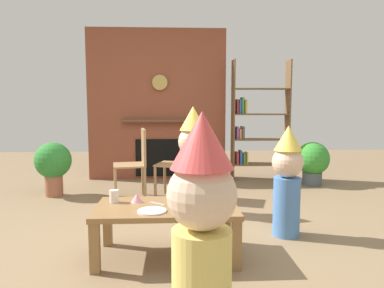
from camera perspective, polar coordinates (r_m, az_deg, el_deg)
name	(u,v)px	position (r m, az deg, el deg)	size (l,w,h in m)	color
ground_plane	(178,233)	(3.57, -2.13, -13.65)	(12.00, 12.00, 0.00)	#846B4C
brick_fireplace_feature	(157,105)	(5.96, -5.45, 6.04)	(2.20, 0.28, 2.40)	brown
bookshelf	(255,126)	(5.91, 9.82, 2.84)	(0.90, 0.28, 1.90)	brown
coffee_table	(167,214)	(2.95, -3.97, -10.80)	(1.12, 0.61, 0.42)	olive
paper_cup_near_left	(177,196)	(3.04, -2.29, -8.13)	(0.08, 0.08, 0.09)	#669EE0
paper_cup_near_right	(114,196)	(3.08, -12.07, -7.97)	(0.07, 0.07, 0.10)	silver
paper_cup_center	(201,193)	(3.11, 1.42, -7.71)	(0.06, 0.06, 0.10)	#8CD18C
paper_plate_front	(152,211)	(2.79, -6.27, -10.34)	(0.22, 0.22, 0.01)	white
paper_plate_rear	(207,208)	(2.85, 2.39, -9.90)	(0.21, 0.21, 0.01)	white
birthday_cake_slice	(137,198)	(3.05, -8.61, -8.31)	(0.10, 0.10, 0.07)	pink
table_fork	(157,203)	(2.99, -5.43, -9.23)	(0.15, 0.02, 0.01)	silver
child_with_cone_hat	(202,231)	(1.75, 1.53, -13.45)	(0.33, 0.33, 1.19)	#E0CC66
child_in_pink	(287,178)	(3.46, 14.64, -5.18)	(0.28, 0.28, 1.02)	#4C7FC6
child_by_the_chairs	(193,157)	(4.05, 0.16, -2.04)	(0.33, 0.33, 1.19)	#B27FCC
dining_chair_left	(137,159)	(4.72, -8.65, -2.38)	(0.46, 0.46, 0.90)	#9E7A51
dining_chair_middle	(180,159)	(4.69, -1.90, -2.37)	(0.51, 0.51, 0.90)	#9E7A51
potted_plant_tall	(313,161)	(5.77, 18.31, -2.50)	(0.49, 0.49, 0.65)	#4C5660
potted_plant_short	(53,163)	(5.15, -20.86, -2.83)	(0.47, 0.47, 0.71)	#9E5B42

